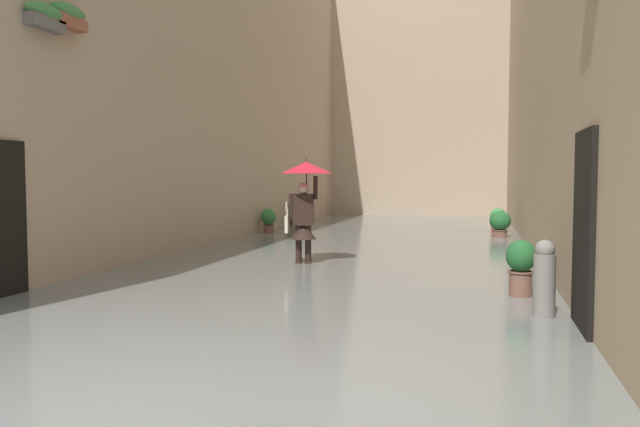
{
  "coord_description": "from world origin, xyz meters",
  "views": [
    {
      "loc": [
        -2.58,
        3.62,
        1.7
      ],
      "look_at": [
        0.25,
        -7.27,
        1.03
      ],
      "focal_mm": 34.41,
      "sensor_mm": 36.0,
      "label": 1
    }
  ],
  "objects_px": {
    "potted_plant_near_right": "(269,220)",
    "potted_plant_far_left": "(500,223)",
    "person_wading": "(305,192)",
    "potted_plant_near_left": "(498,220)",
    "potted_plant_far_right": "(297,212)",
    "potted_plant_mid_left": "(521,267)",
    "mooring_bollard": "(544,281)"
  },
  "relations": [
    {
      "from": "potted_plant_near_right",
      "to": "potted_plant_far_left",
      "type": "bearing_deg",
      "value": -177.51
    },
    {
      "from": "potted_plant_near_right",
      "to": "person_wading",
      "type": "bearing_deg",
      "value": 115.42
    },
    {
      "from": "person_wading",
      "to": "potted_plant_near_left",
      "type": "bearing_deg",
      "value": -115.58
    },
    {
      "from": "potted_plant_near_right",
      "to": "potted_plant_near_left",
      "type": "distance_m",
      "value": 6.82
    },
    {
      "from": "potted_plant_near_left",
      "to": "potted_plant_near_right",
      "type": "bearing_deg",
      "value": 16.76
    },
    {
      "from": "person_wading",
      "to": "potted_plant_far_right",
      "type": "relative_size",
      "value": 2.34
    },
    {
      "from": "person_wading",
      "to": "potted_plant_far_right",
      "type": "bearing_deg",
      "value": -72.35
    },
    {
      "from": "potted_plant_mid_left",
      "to": "potted_plant_far_right",
      "type": "bearing_deg",
      "value": -59.65
    },
    {
      "from": "potted_plant_mid_left",
      "to": "mooring_bollard",
      "type": "relative_size",
      "value": 0.87
    },
    {
      "from": "potted_plant_near_left",
      "to": "mooring_bollard",
      "type": "distance_m",
      "value": 11.4
    },
    {
      "from": "person_wading",
      "to": "potted_plant_mid_left",
      "type": "distance_m",
      "value": 4.52
    },
    {
      "from": "person_wading",
      "to": "potted_plant_mid_left",
      "type": "relative_size",
      "value": 2.44
    },
    {
      "from": "person_wading",
      "to": "potted_plant_far_right",
      "type": "distance_m",
      "value": 9.35
    },
    {
      "from": "potted_plant_near_right",
      "to": "mooring_bollard",
      "type": "height_order",
      "value": "mooring_bollard"
    },
    {
      "from": "potted_plant_near_left",
      "to": "potted_plant_far_right",
      "type": "xyz_separation_m",
      "value": [
        6.57,
        -1.04,
        0.1
      ]
    },
    {
      "from": "potted_plant_far_left",
      "to": "potted_plant_far_right",
      "type": "distance_m",
      "value": 7.11
    },
    {
      "from": "potted_plant_near_right",
      "to": "potted_plant_far_right",
      "type": "height_order",
      "value": "potted_plant_far_right"
    },
    {
      "from": "potted_plant_near_right",
      "to": "mooring_bollard",
      "type": "xyz_separation_m",
      "value": [
        -6.72,
        9.44,
        0.03
      ]
    },
    {
      "from": "potted_plant_mid_left",
      "to": "mooring_bollard",
      "type": "distance_m",
      "value": 1.23
    },
    {
      "from": "potted_plant_far_left",
      "to": "potted_plant_far_right",
      "type": "height_order",
      "value": "potted_plant_far_right"
    },
    {
      "from": "potted_plant_near_right",
      "to": "mooring_bollard",
      "type": "relative_size",
      "value": 0.81
    },
    {
      "from": "potted_plant_near_right",
      "to": "potted_plant_mid_left",
      "type": "bearing_deg",
      "value": 128.5
    },
    {
      "from": "person_wading",
      "to": "mooring_bollard",
      "type": "xyz_separation_m",
      "value": [
        -3.93,
        3.57,
        -0.93
      ]
    },
    {
      "from": "potted_plant_near_left",
      "to": "mooring_bollard",
      "type": "xyz_separation_m",
      "value": [
        -0.19,
        11.4,
        0.08
      ]
    },
    {
      "from": "person_wading",
      "to": "potted_plant_far_left",
      "type": "bearing_deg",
      "value": -121.35
    },
    {
      "from": "potted_plant_far_right",
      "to": "potted_plant_far_left",
      "type": "bearing_deg",
      "value": 157.51
    },
    {
      "from": "person_wading",
      "to": "potted_plant_mid_left",
      "type": "bearing_deg",
      "value": 147.89
    },
    {
      "from": "potted_plant_far_left",
      "to": "potted_plant_near_right",
      "type": "bearing_deg",
      "value": 2.49
    },
    {
      "from": "person_wading",
      "to": "mooring_bollard",
      "type": "height_order",
      "value": "person_wading"
    },
    {
      "from": "potted_plant_near_right",
      "to": "potted_plant_near_left",
      "type": "bearing_deg",
      "value": -163.24
    },
    {
      "from": "potted_plant_mid_left",
      "to": "potted_plant_far_left",
      "type": "bearing_deg",
      "value": -89.98
    },
    {
      "from": "potted_plant_near_right",
      "to": "potted_plant_mid_left",
      "type": "height_order",
      "value": "potted_plant_mid_left"
    }
  ]
}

